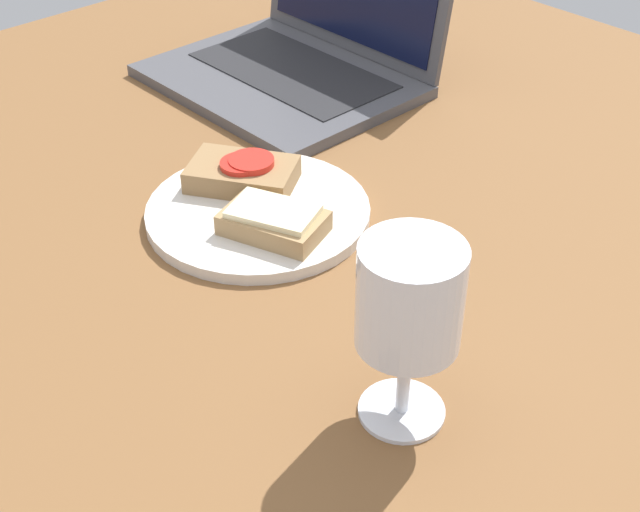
{
  "coord_description": "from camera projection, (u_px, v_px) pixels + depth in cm",
  "views": [
    {
      "loc": [
        52.33,
        -47.34,
        53.02
      ],
      "look_at": [
        7.43,
        -5.33,
        8.0
      ],
      "focal_mm": 50.0,
      "sensor_mm": 36.0,
      "label": 1
    }
  ],
  "objects": [
    {
      "name": "wooden_table",
      "position": [
        308.0,
        255.0,
        0.87
      ],
      "size": [
        140.0,
        140.0,
        3.0
      ],
      "primitive_type": "cube",
      "color": "brown",
      "rests_on": "ground"
    },
    {
      "name": "sandwich_with_tomato",
      "position": [
        243.0,
        173.0,
        0.92
      ],
      "size": [
        12.84,
        11.66,
        3.05
      ],
      "color": "#937047",
      "rests_on": "plate"
    },
    {
      "name": "plate",
      "position": [
        258.0,
        212.0,
        0.9
      ],
      "size": [
        22.6,
        22.6,
        1.23
      ],
      "primitive_type": "cylinder",
      "color": "silver",
      "rests_on": "wooden_table"
    },
    {
      "name": "sandwich_with_cheese",
      "position": [
        274.0,
        221.0,
        0.85
      ],
      "size": [
        11.09,
        8.96,
        2.68
      ],
      "color": "#A88456",
      "rests_on": "plate"
    },
    {
      "name": "laptop",
      "position": [
        306.0,
        44.0,
        1.14
      ],
      "size": [
        32.2,
        28.08,
        22.15
      ],
      "color": "#4C4C51",
      "rests_on": "wooden_table"
    },
    {
      "name": "wine_glass",
      "position": [
        409.0,
        306.0,
        0.62
      ],
      "size": [
        7.63,
        7.63,
        15.44
      ],
      "color": "white",
      "rests_on": "wooden_table"
    }
  ]
}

